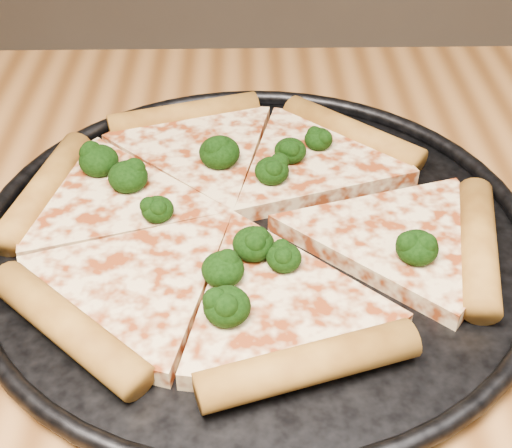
{
  "coord_description": "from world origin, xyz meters",
  "views": [
    {
      "loc": [
        0.04,
        -0.28,
        1.09
      ],
      "look_at": [
        0.05,
        0.12,
        0.77
      ],
      "focal_mm": 49.96,
      "sensor_mm": 36.0,
      "label": 1
    }
  ],
  "objects": [
    {
      "name": "pizza_pan",
      "position": [
        0.05,
        0.12,
        0.76
      ],
      "size": [
        0.41,
        0.41,
        0.02
      ],
      "color": "black",
      "rests_on": "dining_table"
    },
    {
      "name": "pizza",
      "position": [
        0.04,
        0.13,
        0.77
      ],
      "size": [
        0.37,
        0.35,
        0.03
      ],
      "rotation": [
        0.0,
        0.0,
        0.3
      ],
      "color": "#F7D497",
      "rests_on": "pizza_pan"
    },
    {
      "name": "broccoli_florets",
      "position": [
        0.03,
        0.14,
        0.78
      ],
      "size": [
        0.26,
        0.22,
        0.02
      ],
      "color": "black",
      "rests_on": "pizza"
    }
  ]
}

